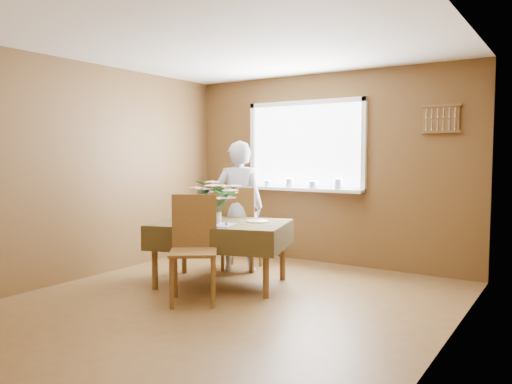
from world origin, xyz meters
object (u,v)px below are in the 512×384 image
Objects in this scene: dining_table at (221,229)px; chair_far at (240,226)px; seated_woman at (239,207)px; flower_bouquet at (216,197)px; chair_near at (194,244)px.

chair_far reaches higher than dining_table.
dining_table is 0.69m from seated_woman.
flower_bouquet is at bearing 90.95° from chair_far.
seated_woman is at bearing 108.07° from flower_bouquet.
chair_near is 1.32m from seated_woman.
dining_table is at bearing 111.11° from flower_bouquet.
chair_near is (0.14, -0.62, -0.05)m from dining_table.
seated_woman reaches higher than chair_far.
seated_woman is 0.85m from flower_bouquet.
dining_table is at bearing 90.28° from chair_far.
dining_table is 3.21× the size of flower_bouquet.
dining_table is 1.60× the size of chair_far.
dining_table is 0.41m from flower_bouquet.
seated_woman is 3.10× the size of flower_bouquet.
seated_woman is (-0.33, 1.25, 0.24)m from chair_near.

